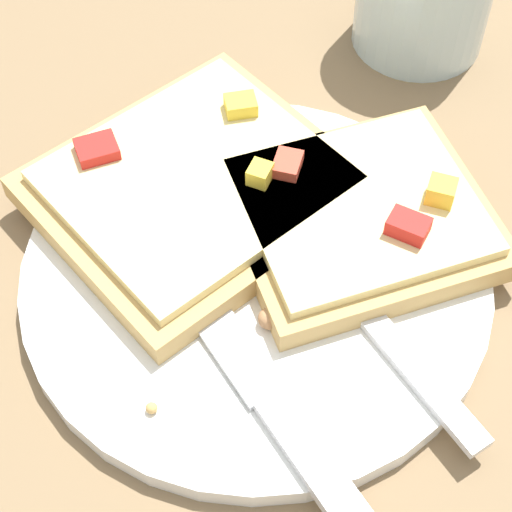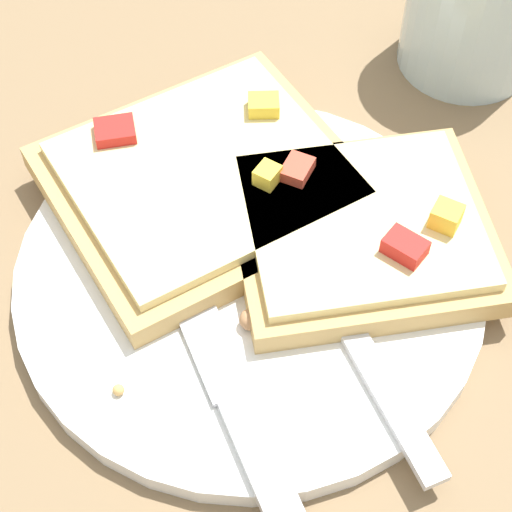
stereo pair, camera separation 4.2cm
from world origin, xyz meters
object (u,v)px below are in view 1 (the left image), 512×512
Objects in this scene: pizza_slice_corner at (360,215)px; pizza_slice_main at (195,186)px; plate at (256,275)px; fork at (325,265)px; knife at (259,385)px.

pizza_slice_main is at bearing -31.88° from pizza_slice_corner.
plate is 1.18× the size of fork.
pizza_slice_main is (-0.12, -0.01, 0.01)m from knife.
fork is 1.01× the size of pizza_slice_main.
fork is 0.07m from knife.
knife is at bearing 120.86° from fork.
pizza_slice_corner reaches higher than fork.
plate is at bearing -30.99° from knife.
knife is at bearing -9.38° from plate.
pizza_slice_corner reaches higher than knife.
plate is at bearing 57.44° from fork.
fork reaches higher than plate.
plate is 0.06m from pizza_slice_main.
pizza_slice_main reaches higher than plate.
knife is 1.39× the size of pizza_slice_corner.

